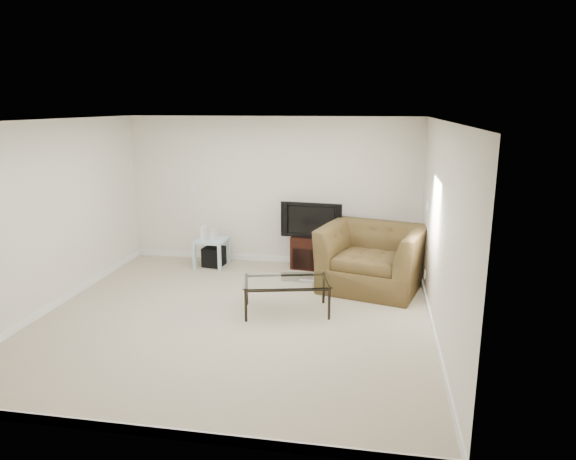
% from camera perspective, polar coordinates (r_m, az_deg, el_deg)
% --- Properties ---
extents(floor, '(5.00, 5.00, 0.00)m').
position_cam_1_polar(floor, '(6.77, -5.99, -9.65)').
color(floor, tan).
rests_on(floor, ground).
extents(ceiling, '(5.00, 5.00, 0.00)m').
position_cam_1_polar(ceiling, '(6.22, -6.57, 12.01)').
color(ceiling, white).
rests_on(ceiling, ground).
extents(wall_back, '(5.00, 0.02, 2.50)m').
position_cam_1_polar(wall_back, '(8.76, -1.79, 4.35)').
color(wall_back, silver).
rests_on(wall_back, ground).
extents(wall_left, '(0.02, 5.00, 2.50)m').
position_cam_1_polar(wall_left, '(7.46, -25.08, 1.38)').
color(wall_left, silver).
rests_on(wall_left, ground).
extents(wall_right, '(0.02, 5.00, 2.50)m').
position_cam_1_polar(wall_right, '(6.19, 16.61, -0.20)').
color(wall_right, silver).
rests_on(wall_right, ground).
extents(plate_back, '(0.12, 0.02, 0.12)m').
position_cam_1_polar(plate_back, '(9.13, -10.47, 4.51)').
color(plate_back, white).
rests_on(plate_back, wall_back).
extents(plate_right_switch, '(0.02, 0.09, 0.13)m').
position_cam_1_polar(plate_right_switch, '(7.74, 15.20, 2.62)').
color(plate_right_switch, white).
rests_on(plate_right_switch, wall_right).
extents(plate_right_outlet, '(0.02, 0.08, 0.12)m').
position_cam_1_polar(plate_right_outlet, '(7.69, 14.95, -4.77)').
color(plate_right_outlet, white).
rests_on(plate_right_outlet, wall_right).
extents(tv_stand, '(0.71, 0.53, 0.55)m').
position_cam_1_polar(tv_stand, '(8.65, 2.73, -2.41)').
color(tv_stand, black).
rests_on(tv_stand, floor).
extents(dvd_player, '(0.38, 0.28, 0.05)m').
position_cam_1_polar(dvd_player, '(8.57, 2.69, -1.29)').
color(dvd_player, black).
rests_on(dvd_player, tv_stand).
extents(television, '(0.96, 0.28, 0.59)m').
position_cam_1_polar(television, '(8.48, 2.73, 1.23)').
color(television, black).
rests_on(television, tv_stand).
extents(side_table, '(0.52, 0.52, 0.48)m').
position_cam_1_polar(side_table, '(8.81, -8.48, -2.51)').
color(side_table, '#9FBCC6').
rests_on(side_table, floor).
extents(subwoofer, '(0.36, 0.36, 0.32)m').
position_cam_1_polar(subwoofer, '(8.83, -8.24, -2.92)').
color(subwoofer, black).
rests_on(subwoofer, floor).
extents(game_console, '(0.07, 0.16, 0.22)m').
position_cam_1_polar(game_console, '(8.74, -9.33, -0.31)').
color(game_console, white).
rests_on(game_console, side_table).
extents(game_case, '(0.07, 0.14, 0.19)m').
position_cam_1_polar(game_case, '(8.68, -8.24, -0.47)').
color(game_case, silver).
rests_on(game_case, side_table).
extents(recliner, '(1.64, 1.28, 1.26)m').
position_cam_1_polar(recliner, '(7.69, 9.37, -1.90)').
color(recliner, brown).
rests_on(recliner, floor).
extents(coffee_table, '(1.26, 0.89, 0.45)m').
position_cam_1_polar(coffee_table, '(6.83, -0.17, -7.34)').
color(coffee_table, black).
rests_on(coffee_table, floor).
extents(remote, '(0.18, 0.06, 0.02)m').
position_cam_1_polar(remote, '(6.69, 2.08, -5.65)').
color(remote, '#B2B2B7').
rests_on(remote, coffee_table).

